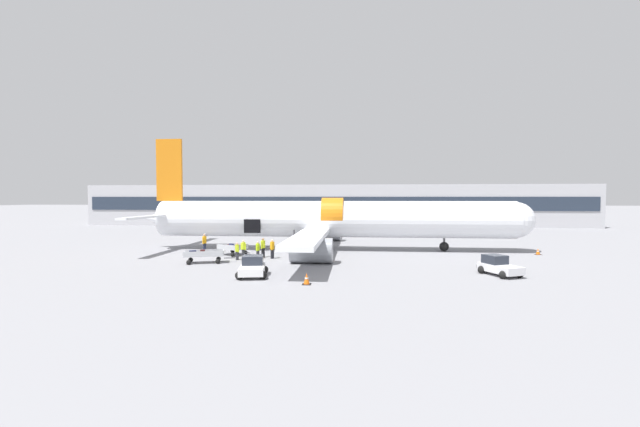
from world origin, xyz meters
TOP-DOWN VIEW (x-y plane):
  - ground_plane at (0.00, 0.00)m, footprint 500.00×500.00m
  - terminal_strip at (0.00, 41.74)m, footprint 96.90×8.59m
  - airplane at (1.63, 5.18)m, footprint 40.84×32.91m
  - baggage_tug_lead at (14.60, -7.16)m, footprint 2.67×3.42m
  - baggage_tug_mid at (-2.67, -9.07)m, footprint 2.47×3.32m
  - baggage_cart_loading at (-7.14, 0.64)m, footprint 3.40×2.73m
  - baggage_cart_queued at (-8.11, -4.06)m, footprint 4.21×2.34m
  - ground_crew_loader_a at (-5.61, -1.22)m, footprint 0.58×0.48m
  - ground_crew_loader_b at (-5.86, -2.25)m, footprint 0.50×0.50m
  - ground_crew_driver at (-2.96, -1.17)m, footprint 0.45×0.61m
  - ground_crew_supervisor at (-4.21, -1.46)m, footprint 0.38×0.55m
  - ground_crew_helper at (-3.95, -0.56)m, footprint 0.52×0.62m
  - ground_crew_marshal at (-10.70, 2.47)m, footprint 0.48×0.64m
  - safety_cone_nose at (22.01, 3.52)m, footprint 0.55×0.55m
  - safety_cone_engine_left at (1.43, -11.35)m, footprint 0.55×0.55m

SIDE VIEW (x-z plane):
  - ground_plane at x=0.00m, z-range 0.00..0.00m
  - safety_cone_nose at x=22.01m, z-range -0.02..0.57m
  - safety_cone_engine_left at x=1.43m, z-range -0.02..0.71m
  - baggage_cart_loading at x=-7.14m, z-range 0.01..1.10m
  - baggage_cart_queued at x=-8.11m, z-range 0.02..1.13m
  - baggage_tug_lead at x=14.60m, z-range -0.08..1.30m
  - baggage_tug_mid at x=-2.67m, z-range -0.08..1.30m
  - ground_crew_loader_b at x=-5.86m, z-range 0.04..1.59m
  - ground_crew_supervisor at x=-4.21m, z-range 0.04..1.62m
  - ground_crew_loader_a at x=-5.61m, z-range 0.04..1.70m
  - ground_crew_driver at x=-2.96m, z-range 0.05..1.78m
  - ground_crew_helper at x=-3.95m, z-range 0.05..1.83m
  - ground_crew_marshal at x=-10.70m, z-range 0.05..1.87m
  - airplane at x=1.63m, z-range -2.75..9.05m
  - terminal_strip at x=0.00m, z-range 0.00..7.95m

